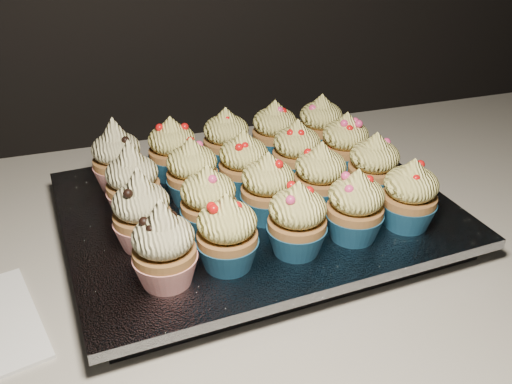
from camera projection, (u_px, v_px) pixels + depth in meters
worktop at (61, 276)px, 0.66m from camera, size 2.44×0.64×0.04m
baking_tray at (256, 219)px, 0.70m from camera, size 0.44×0.35×0.02m
foil_lining at (256, 208)px, 0.69m from camera, size 0.47×0.38×0.01m
cupcake_0 at (164, 248)px, 0.54m from camera, size 0.06×0.06×0.10m
cupcake_1 at (227, 234)px, 0.57m from camera, size 0.06×0.06×0.08m
cupcake_2 at (297, 221)px, 0.59m from camera, size 0.06×0.06×0.08m
cupcake_3 at (355, 207)px, 0.61m from camera, size 0.06×0.06×0.08m
cupcake_4 at (409, 196)px, 0.63m from camera, size 0.06×0.06×0.08m
cupcake_5 at (142, 213)px, 0.60m from camera, size 0.06×0.06×0.10m
cupcake_6 at (209, 203)px, 0.62m from camera, size 0.06×0.06×0.08m
cupcake_7 at (268, 189)px, 0.65m from camera, size 0.06×0.06×0.08m
cupcake_8 at (320, 178)px, 0.67m from camera, size 0.06×0.06×0.08m
cupcake_9 at (373, 167)px, 0.69m from camera, size 0.06×0.06×0.08m
cupcake_10 at (133, 183)px, 0.65m from camera, size 0.06×0.06×0.10m
cupcake_11 at (192, 173)px, 0.68m from camera, size 0.06×0.06×0.08m
cupcake_12 at (244, 165)px, 0.70m from camera, size 0.06×0.06×0.08m
cupcake_13 at (297, 153)px, 0.73m from camera, size 0.06×0.06×0.08m
cupcake_14 at (345, 145)px, 0.75m from camera, size 0.06×0.06×0.08m
cupcake_15 at (117, 158)px, 0.71m from camera, size 0.06×0.06×0.10m
cupcake_16 at (172, 150)px, 0.73m from camera, size 0.06×0.06×0.08m
cupcake_17 at (226, 140)px, 0.76m from camera, size 0.06×0.06×0.08m
cupcake_18 at (275, 132)px, 0.78m from camera, size 0.06×0.06×0.08m
cupcake_19 at (320, 125)px, 0.80m from camera, size 0.06×0.06×0.08m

